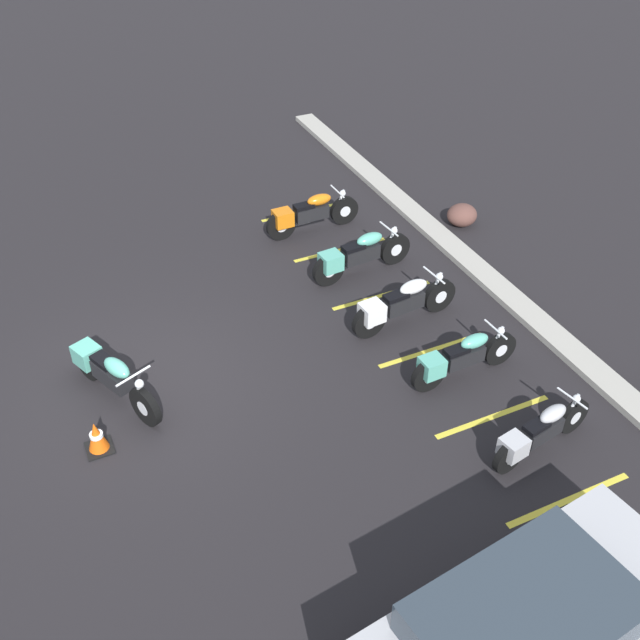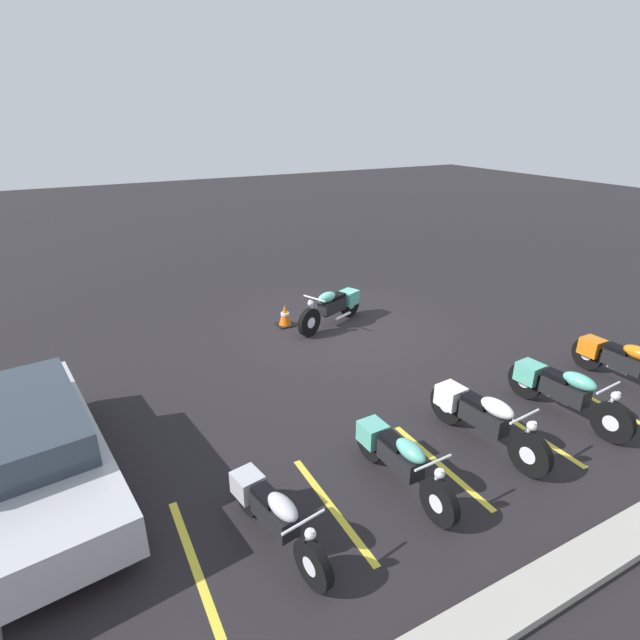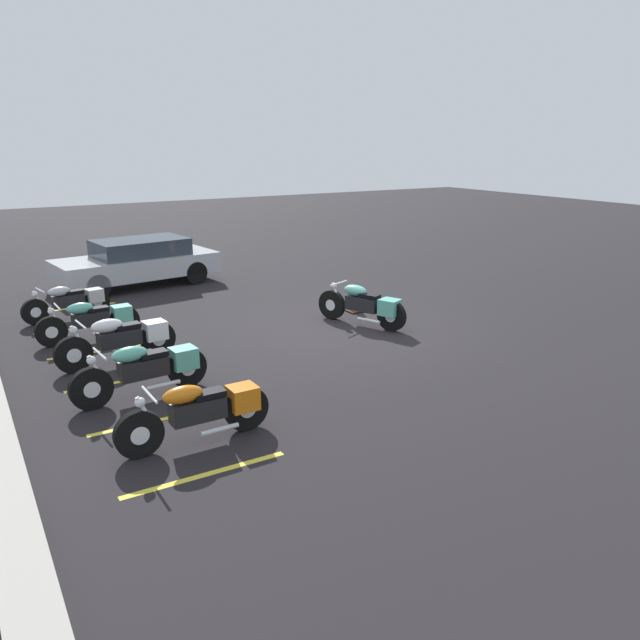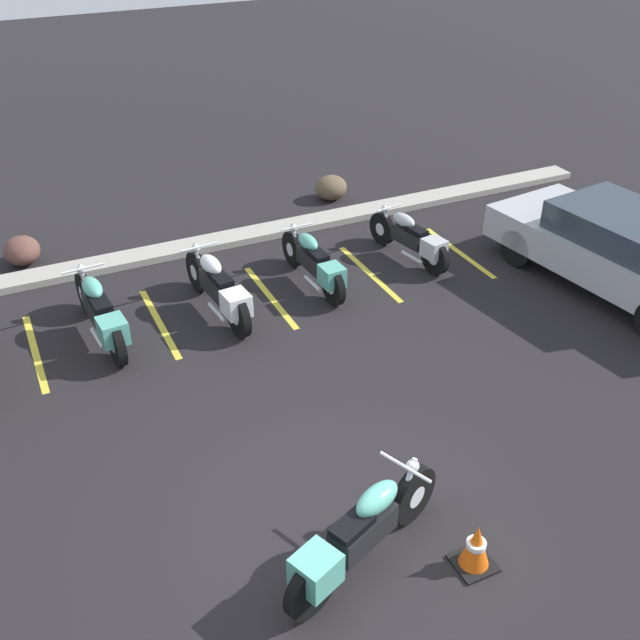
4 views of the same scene
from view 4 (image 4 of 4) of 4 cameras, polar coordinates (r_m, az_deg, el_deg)
ground at (r=8.18m, az=0.91°, el=-15.75°), size 60.00×60.00×0.00m
motorcycle_teal_featured at (r=7.54m, az=2.96°, el=-16.03°), size 2.10×1.04×0.87m
parked_bike_1 at (r=11.11m, az=-16.38°, el=0.51°), size 0.62×2.21×0.87m
parked_bike_2 at (r=11.36m, az=-7.70°, el=2.41°), size 0.62×2.20×0.87m
parked_bike_3 at (r=12.03m, az=-0.39°, el=4.37°), size 0.58×2.05×0.81m
parked_bike_4 at (r=12.95m, az=7.02°, el=6.18°), size 0.67×1.96×0.77m
car_silver at (r=12.85m, az=22.07°, el=5.03°), size 2.32×4.49×1.29m
concrete_curb at (r=13.44m, az=-12.18°, el=5.00°), size 18.00×0.50×0.12m
landscape_rock_0 at (r=13.79m, az=-21.77°, el=4.92°), size 0.72×0.76×0.49m
landscape_rock_1 at (r=15.33m, az=0.84°, el=10.05°), size 0.79×0.74×0.49m
traffic_cone at (r=7.86m, az=11.78°, el=-16.59°), size 0.40×0.40×0.54m
stall_line_1 at (r=11.39m, az=-20.88°, el=-2.31°), size 0.10×2.10×0.00m
stall_line_2 at (r=11.54m, az=-12.13°, el=-0.21°), size 0.10×2.10×0.00m
stall_line_3 at (r=11.97m, az=-3.81°, el=1.78°), size 0.10×2.10×0.00m
stall_line_4 at (r=12.64m, az=3.79°, el=3.58°), size 0.10×2.10×0.00m
stall_line_5 at (r=13.52m, az=10.55°, el=5.11°), size 0.10×2.10×0.00m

